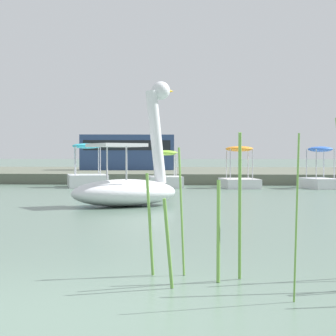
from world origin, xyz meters
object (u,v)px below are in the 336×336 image
object	(u,v)px
pedal_boat_orange	(239,177)
pedal_boat_lime	(165,177)
pedal_boat_blue	(320,176)
swan_boat	(128,184)
parked_van	(127,151)
pedal_boat_cyan	(87,176)

from	to	relation	value
pedal_boat_orange	pedal_boat_lime	bearing A→B (deg)	176.27
pedal_boat_blue	pedal_boat_lime	xyz separation A→B (m)	(-5.73, 0.17, -0.07)
swan_boat	pedal_boat_lime	distance (m)	9.47
pedal_boat_lime	parked_van	world-z (taller)	parked_van
swan_boat	pedal_boat_cyan	bearing A→B (deg)	108.56
pedal_boat_orange	pedal_boat_lime	distance (m)	2.79
swan_boat	pedal_boat_blue	bearing A→B (deg)	59.05
pedal_boat_blue	pedal_boat_lime	distance (m)	5.73
swan_boat	pedal_boat_orange	world-z (taller)	swan_boat
parked_van	swan_boat	bearing A→B (deg)	-80.36
swan_boat	parked_van	xyz separation A→B (m)	(-3.38, 19.87, 0.93)
pedal_boat_blue	pedal_boat_orange	distance (m)	2.94
pedal_boat_orange	parked_van	bearing A→B (deg)	119.55
pedal_boat_blue	pedal_boat_orange	xyz separation A→B (m)	(-2.94, -0.01, -0.04)
pedal_boat_lime	parked_van	distance (m)	10.95
pedal_boat_orange	pedal_boat_cyan	distance (m)	5.75
parked_van	pedal_boat_cyan	bearing A→B (deg)	-88.62
swan_boat	parked_van	world-z (taller)	swan_boat
swan_boat	parked_van	bearing A→B (deg)	99.64
pedal_boat_cyan	parked_van	bearing A→B (deg)	91.38
pedal_boat_blue	pedal_boat_cyan	world-z (taller)	pedal_boat_cyan
pedal_boat_lime	pedal_boat_orange	bearing A→B (deg)	-3.73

